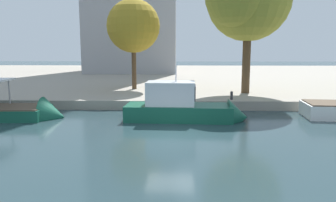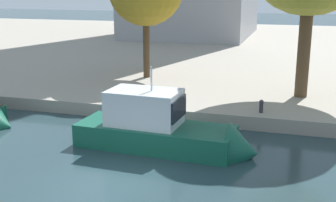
# 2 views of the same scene
# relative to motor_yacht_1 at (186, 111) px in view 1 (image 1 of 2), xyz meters

# --- Properties ---
(ground_plane) EXTENTS (220.00, 220.00, 0.00)m
(ground_plane) POSITION_rel_motor_yacht_1_xyz_m (-0.93, -4.22, -0.62)
(ground_plane) COLOR #23383D
(dock_promenade) EXTENTS (120.00, 55.00, 0.70)m
(dock_promenade) POSITION_rel_motor_yacht_1_xyz_m (-0.93, 30.91, -0.27)
(dock_promenade) COLOR gray
(dock_promenade) RESTS_ON ground_plane
(motor_yacht_1) EXTENTS (7.83, 2.71, 4.40)m
(motor_yacht_1) POSITION_rel_motor_yacht_1_xyz_m (0.00, 0.00, 0.00)
(motor_yacht_1) COLOR #14513D
(motor_yacht_1) RESTS_ON ground_plane
(mooring_bollard_1) EXTENTS (0.22, 0.22, 0.65)m
(mooring_bollard_1) POSITION_rel_motor_yacht_1_xyz_m (3.56, 4.29, 0.43)
(mooring_bollard_1) COLOR #2D2D33
(mooring_bollard_1) RESTS_ON dock_promenade
(tree_0) EXTENTS (5.03, 5.03, 8.50)m
(tree_0) POSITION_rel_motor_yacht_1_xyz_m (-4.76, 10.98, 6.01)
(tree_0) COLOR #4C3823
(tree_0) RESTS_ON dock_promenade
(tree_2) EXTENTS (7.42, 7.71, 11.63)m
(tree_2) POSITION_rel_motor_yacht_1_xyz_m (5.21, 7.99, 7.96)
(tree_2) COLOR #4C3823
(tree_2) RESTS_ON dock_promenade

